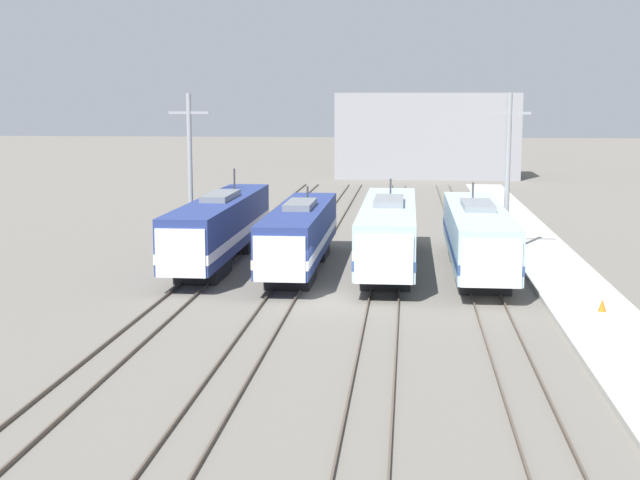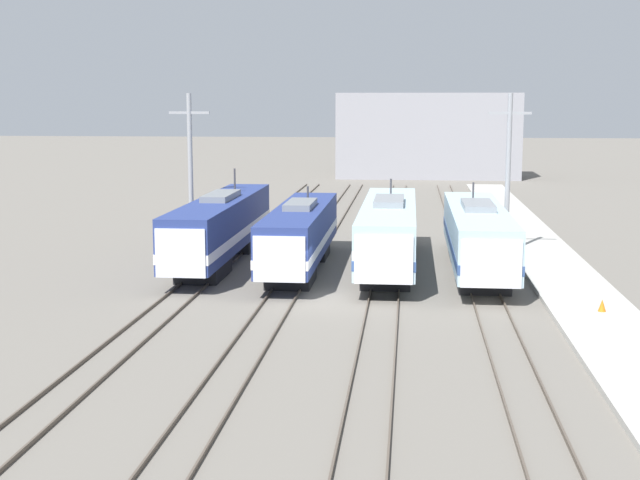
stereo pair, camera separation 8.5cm
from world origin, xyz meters
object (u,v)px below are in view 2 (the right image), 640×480
at_px(locomotive_center_right, 389,233).
at_px(locomotive_far_right, 478,237).
at_px(locomotive_center_left, 299,236).
at_px(catenary_tower_right, 508,172).
at_px(locomotive_far_left, 219,228).
at_px(traffic_cone, 602,305).
at_px(catenary_tower_left, 190,169).

xyz_separation_m(locomotive_center_right, locomotive_far_right, (5.01, -0.88, -0.05)).
height_order(locomotive_center_left, catenary_tower_right, catenary_tower_right).
distance_m(locomotive_center_right, locomotive_far_right, 5.08).
distance_m(locomotive_far_left, locomotive_center_right, 10.03).
xyz_separation_m(catenary_tower_right, traffic_cone, (2.68, -15.54, -4.76)).
bearing_deg(locomotive_far_right, traffic_cone, -63.90).
height_order(locomotive_far_left, catenary_tower_right, catenary_tower_right).
distance_m(locomotive_center_left, locomotive_center_right, 5.17).
relative_size(locomotive_center_right, catenary_tower_right, 1.90).
distance_m(locomotive_center_left, catenary_tower_left, 10.36).
distance_m(locomotive_far_left, catenary_tower_left, 5.96).
relative_size(locomotive_far_left, locomotive_center_right, 1.01).
xyz_separation_m(catenary_tower_left, catenary_tower_right, (19.93, 0.00, 0.00)).
xyz_separation_m(locomotive_center_right, traffic_cone, (9.85, -10.76, -1.58)).
bearing_deg(locomotive_far_right, catenary_tower_left, 162.35).
bearing_deg(traffic_cone, catenary_tower_right, 99.77).
height_order(catenary_tower_left, catenary_tower_right, same).
xyz_separation_m(locomotive_far_right, catenary_tower_left, (-17.76, 5.65, 3.23)).
distance_m(locomotive_center_left, catenary_tower_right, 13.99).
height_order(catenary_tower_right, traffic_cone, catenary_tower_right).
distance_m(locomotive_far_left, locomotive_far_right, 15.08).
relative_size(locomotive_far_left, locomotive_far_right, 1.06).
xyz_separation_m(locomotive_center_right, catenary_tower_left, (-12.76, 4.78, 3.18)).
relative_size(locomotive_center_left, catenary_tower_right, 1.66).
bearing_deg(traffic_cone, locomotive_far_right, 116.10).
bearing_deg(locomotive_center_right, catenary_tower_left, 159.48).
bearing_deg(locomotive_center_left, catenary_tower_left, 141.96).
distance_m(locomotive_center_right, catenary_tower_right, 9.19).
bearing_deg(catenary_tower_left, traffic_cone, -34.50).
distance_m(locomotive_far_left, locomotive_center_left, 5.32).
bearing_deg(traffic_cone, locomotive_center_right, 132.47).
bearing_deg(locomotive_far_left, traffic_cone, -29.58).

